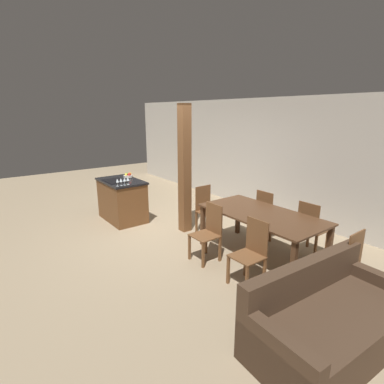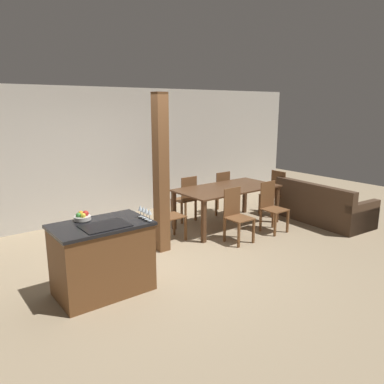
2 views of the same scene
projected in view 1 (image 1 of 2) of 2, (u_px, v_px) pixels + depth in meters
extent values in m
plane|color=#9E896B|center=(166.00, 232.00, 6.10)|extent=(16.00, 16.00, 0.00)
cube|color=beige|center=(259.00, 155.00, 7.33)|extent=(11.20, 0.08, 2.70)
cube|color=brown|center=(122.00, 201.00, 6.73)|extent=(1.15, 0.71, 0.88)
cube|color=black|center=(121.00, 181.00, 6.61)|extent=(1.19, 0.75, 0.04)
cube|color=black|center=(115.00, 181.00, 6.53)|extent=(0.56, 0.40, 0.01)
cylinder|color=silver|center=(128.00, 176.00, 6.84)|extent=(0.21, 0.21, 0.05)
sphere|color=red|center=(129.00, 174.00, 6.79)|extent=(0.08, 0.08, 0.08)
sphere|color=gold|center=(130.00, 174.00, 6.85)|extent=(0.07, 0.07, 0.07)
sphere|color=#3D8E38|center=(127.00, 174.00, 6.86)|extent=(0.07, 0.07, 0.07)
sphere|color=yellow|center=(126.00, 175.00, 6.80)|extent=(0.07, 0.07, 0.07)
cylinder|color=silver|center=(118.00, 186.00, 6.02)|extent=(0.06, 0.06, 0.00)
cylinder|color=silver|center=(118.00, 184.00, 6.01)|extent=(0.01, 0.01, 0.08)
cone|color=silver|center=(117.00, 180.00, 5.99)|extent=(0.06, 0.06, 0.07)
cylinder|color=silver|center=(121.00, 186.00, 6.07)|extent=(0.06, 0.06, 0.00)
cylinder|color=silver|center=(121.00, 184.00, 6.06)|extent=(0.01, 0.01, 0.08)
cone|color=silver|center=(121.00, 180.00, 6.04)|extent=(0.06, 0.06, 0.07)
cylinder|color=silver|center=(125.00, 185.00, 6.11)|extent=(0.06, 0.06, 0.00)
cylinder|color=silver|center=(125.00, 183.00, 6.10)|extent=(0.01, 0.01, 0.08)
cone|color=silver|center=(124.00, 179.00, 6.08)|extent=(0.06, 0.06, 0.07)
cylinder|color=silver|center=(128.00, 185.00, 6.16)|extent=(0.06, 0.06, 0.00)
cylinder|color=silver|center=(128.00, 183.00, 6.14)|extent=(0.01, 0.01, 0.08)
cone|color=silver|center=(128.00, 179.00, 6.13)|extent=(0.06, 0.06, 0.07)
cube|color=#51331E|center=(261.00, 214.00, 4.89)|extent=(2.04, 1.04, 0.03)
cube|color=#51331E|center=(203.00, 225.00, 5.46)|extent=(0.07, 0.07, 0.75)
cube|color=#51331E|center=(293.00, 267.00, 3.99)|extent=(0.07, 0.07, 0.75)
cube|color=#51331E|center=(238.00, 215.00, 5.99)|extent=(0.07, 0.07, 0.75)
cube|color=#51331E|center=(329.00, 249.00, 4.52)|extent=(0.07, 0.07, 0.75)
cube|color=brown|center=(205.00, 236.00, 4.85)|extent=(0.40, 0.40, 0.02)
cube|color=brown|center=(214.00, 218.00, 4.89)|extent=(0.38, 0.02, 0.49)
cube|color=brown|center=(189.00, 247.00, 4.94)|extent=(0.04, 0.04, 0.43)
cube|color=brown|center=(203.00, 255.00, 4.67)|extent=(0.04, 0.04, 0.43)
cube|color=brown|center=(206.00, 242.00, 5.14)|extent=(0.04, 0.04, 0.43)
cube|color=brown|center=(220.00, 249.00, 4.87)|extent=(0.04, 0.04, 0.43)
cube|color=brown|center=(247.00, 257.00, 4.14)|extent=(0.40, 0.40, 0.02)
cube|color=brown|center=(257.00, 236.00, 4.19)|extent=(0.38, 0.02, 0.49)
cube|color=brown|center=(228.00, 270.00, 4.23)|extent=(0.04, 0.04, 0.43)
cube|color=brown|center=(247.00, 281.00, 3.96)|extent=(0.04, 0.04, 0.43)
cube|color=brown|center=(245.00, 262.00, 4.44)|extent=(0.04, 0.04, 0.43)
cube|color=brown|center=(264.00, 272.00, 4.17)|extent=(0.04, 0.04, 0.43)
cube|color=brown|center=(270.00, 215.00, 5.80)|extent=(0.40, 0.40, 0.02)
cube|color=brown|center=(264.00, 204.00, 5.63)|extent=(0.38, 0.02, 0.49)
cube|color=brown|center=(282.00, 227.00, 5.83)|extent=(0.04, 0.04, 0.43)
cube|color=brown|center=(268.00, 222.00, 6.10)|extent=(0.04, 0.04, 0.43)
cube|color=brown|center=(270.00, 231.00, 5.62)|extent=(0.04, 0.04, 0.43)
cube|color=brown|center=(256.00, 225.00, 5.90)|extent=(0.04, 0.04, 0.43)
cube|color=brown|center=(313.00, 229.00, 5.10)|extent=(0.40, 0.40, 0.02)
cube|color=brown|center=(308.00, 218.00, 4.92)|extent=(0.38, 0.02, 0.49)
cube|color=brown|center=(327.00, 242.00, 5.12)|extent=(0.04, 0.04, 0.43)
cube|color=brown|center=(308.00, 236.00, 5.40)|extent=(0.04, 0.04, 0.43)
cube|color=brown|center=(315.00, 248.00, 4.92)|extent=(0.04, 0.04, 0.43)
cube|color=brown|center=(297.00, 241.00, 5.19)|extent=(0.04, 0.04, 0.43)
cube|color=brown|center=(209.00, 212.00, 5.99)|extent=(0.40, 0.40, 0.02)
cube|color=brown|center=(203.00, 198.00, 6.07)|extent=(0.02, 0.38, 0.49)
cube|color=brown|center=(208.00, 227.00, 5.81)|extent=(0.04, 0.04, 0.43)
cube|color=brown|center=(221.00, 223.00, 6.01)|extent=(0.04, 0.04, 0.43)
cube|color=brown|center=(196.00, 222.00, 6.08)|extent=(0.04, 0.04, 0.43)
cube|color=brown|center=(210.00, 218.00, 6.28)|extent=(0.04, 0.04, 0.43)
cube|color=brown|center=(338.00, 263.00, 3.96)|extent=(0.40, 0.40, 0.02)
cube|color=brown|center=(355.00, 251.00, 3.75)|extent=(0.02, 0.38, 0.49)
cube|color=brown|center=(330.00, 269.00, 4.26)|extent=(0.04, 0.04, 0.43)
cube|color=brown|center=(316.00, 277.00, 4.05)|extent=(0.04, 0.04, 0.43)
cube|color=brown|center=(355.00, 280.00, 3.98)|extent=(0.04, 0.04, 0.43)
cube|color=brown|center=(342.00, 289.00, 3.78)|extent=(0.04, 0.04, 0.43)
cube|color=#473323|center=(332.00, 329.00, 3.07)|extent=(1.02, 1.92, 0.44)
cube|color=#473323|center=(306.00, 277.00, 3.26)|extent=(0.29, 1.87, 0.38)
cube|color=#473323|center=(275.00, 360.00, 2.60)|extent=(0.90, 0.20, 0.58)
cube|color=#473323|center=(376.00, 295.00, 3.51)|extent=(0.90, 0.20, 0.58)
cube|color=brown|center=(185.00, 170.00, 5.90)|extent=(0.20, 0.20, 2.54)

